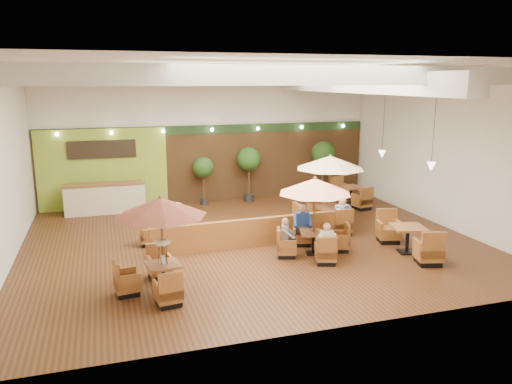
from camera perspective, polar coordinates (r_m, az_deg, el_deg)
name	(u,v)px	position (r m, az deg, el deg)	size (l,w,h in m)	color
room	(248,124)	(16.53, -0.91, 7.73)	(14.04, 14.00, 5.52)	#381E0F
service_counter	(105,198)	(20.18, -16.85, -0.68)	(3.00, 0.75, 1.18)	beige
booth_divider	(253,232)	(15.50, -0.38, -4.63)	(6.34, 0.18, 0.88)	brown
table_0	(159,223)	(12.11, -11.01, -3.51)	(2.30, 2.39, 2.40)	brown
table_1	(315,201)	(14.58, 6.70, -1.03)	(2.40, 2.40, 2.35)	brown
table_2	(328,175)	(17.30, 8.26, 1.93)	(2.45, 2.51, 2.59)	brown
table_3	(170,230)	(15.98, -9.82, -4.29)	(1.53, 2.28, 1.45)	brown
table_4	(407,240)	(15.60, 16.91, -5.26)	(1.12, 2.88, 1.03)	brown
table_5	(351,195)	(21.15, 10.79, -0.38)	(0.98, 2.61, 0.95)	brown
topiary_0	(203,169)	(20.57, -6.04, 2.61)	(0.86, 0.86, 2.00)	black
topiary_1	(249,161)	(20.99, -0.84, 3.52)	(0.99, 0.99, 2.31)	black
topiary_2	(323,156)	(22.17, 7.69, 4.16)	(1.05, 1.05, 2.44)	black
diner_0	(326,239)	(14.07, 8.02, -5.30)	(0.39, 0.34, 0.74)	silver
diner_1	(303,221)	(15.55, 5.36, -3.36)	(0.45, 0.41, 0.83)	#2447A0
diner_2	(287,233)	(14.50, 3.52, -4.68)	(0.37, 0.40, 0.72)	gray
diner_3	(341,213)	(16.74, 9.71, -2.35)	(0.41, 0.33, 0.81)	#2447A0
diner_4	(341,213)	(16.74, 9.71, -2.33)	(0.44, 0.38, 0.83)	silver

